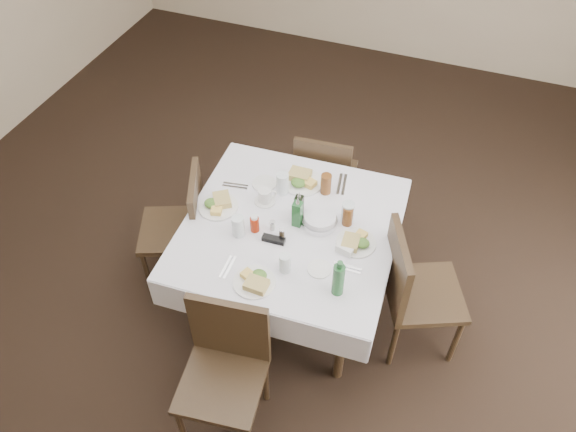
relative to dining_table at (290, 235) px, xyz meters
The scene contains 33 objects.
ground_plane 0.69m from the dining_table, behind, with size 7.00×7.00×0.00m, color black.
room_shell 1.04m from the dining_table, behind, with size 6.04×7.04×2.80m.
dining_table is the anchor object (origin of this frame).
chair_north 0.82m from the dining_table, 92.27° to the left, with size 0.44×0.44×0.87m.
chair_south 0.88m from the dining_table, 93.21° to the right, with size 0.49×0.49×0.93m.
chair_east 0.80m from the dining_table, ahead, with size 0.60×0.60×0.95m.
chair_west 0.78m from the dining_table, behind, with size 0.56×0.56×0.90m.
meal_north 0.40m from the dining_table, 99.39° to the left, with size 0.27×0.27×0.06m.
meal_south 0.49m from the dining_table, 93.35° to the right, with size 0.24×0.24×0.05m.
meal_east 0.43m from the dining_table, ahead, with size 0.24×0.24×0.05m.
meal_west 0.49m from the dining_table, behind, with size 0.25×0.25×0.05m.
side_plate_a 0.41m from the dining_table, 135.31° to the left, with size 0.16×0.16×0.01m.
side_plate_b 0.39m from the dining_table, 43.46° to the right, with size 0.14×0.14×0.01m.
water_n 0.34m from the dining_table, 119.86° to the left, with size 0.08×0.08×0.15m.
water_s 0.37m from the dining_table, 74.24° to the right, with size 0.07×0.07×0.12m.
water_e 0.38m from the dining_table, 26.87° to the left, with size 0.08×0.08×0.14m.
water_w 0.35m from the dining_table, 146.75° to the right, with size 0.07×0.07×0.14m.
iced_tea_a 0.40m from the dining_table, 72.79° to the left, with size 0.07×0.07×0.14m.
iced_tea_b 0.38m from the dining_table, 23.55° to the left, with size 0.06×0.06×0.13m.
bread_basket 0.21m from the dining_table, 24.83° to the left, with size 0.22×0.22×0.07m.
oil_cruet_dark 0.20m from the dining_table, 78.50° to the left, with size 0.05×0.05×0.20m.
oil_cruet_green 0.19m from the dining_table, 35.39° to the left, with size 0.05×0.05×0.23m.
ketchup_bottle 0.26m from the dining_table, 149.52° to the right, with size 0.05×0.05×0.12m.
salt_shaker 0.16m from the dining_table, 142.74° to the right, with size 0.03×0.03×0.07m.
pepper_shaker 0.16m from the dining_table, 96.56° to the right, with size 0.03×0.03×0.07m.
coffee_mug 0.29m from the dining_table, 147.73° to the left, with size 0.13×0.13×0.10m.
sunglasses 0.19m from the dining_table, 107.30° to the right, with size 0.14×0.05×0.03m.
green_bottle 0.59m from the dining_table, 41.89° to the right, with size 0.07×0.07×0.25m.
sugar_caddy 0.40m from the dining_table, 12.83° to the right, with size 0.11×0.08×0.05m.
cutlery_n 0.50m from the dining_table, 67.53° to the left, with size 0.08×0.21×0.01m.
cutlery_s 0.49m from the dining_table, 116.92° to the right, with size 0.05×0.17×0.01m.
cutlery_e 0.47m from the dining_table, 25.12° to the right, with size 0.16×0.04×0.01m.
cutlery_w 0.51m from the dining_table, 156.27° to the left, with size 0.17×0.07×0.01m.
Camera 1 is at (0.94, -2.18, 3.26)m, focal length 35.00 mm.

